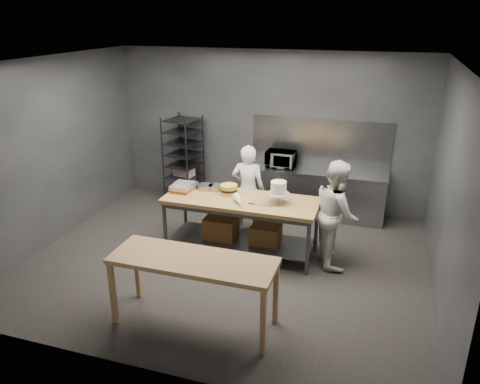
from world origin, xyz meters
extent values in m
plane|color=black|center=(0.00, 0.00, 0.00)|extent=(6.00, 6.00, 0.00)
cube|color=#4C4F54|center=(0.00, 2.50, 1.50)|extent=(6.00, 0.04, 3.00)
cube|color=olive|center=(0.12, 0.37, 0.89)|extent=(2.40, 0.90, 0.06)
cube|color=#47494C|center=(0.12, 0.37, 0.20)|extent=(2.25, 0.75, 0.03)
cylinder|color=#47494C|center=(-1.02, -0.02, 0.43)|extent=(0.06, 0.06, 0.86)
cylinder|color=#47494C|center=(-1.02, 0.76, 0.43)|extent=(0.06, 0.06, 0.86)
cylinder|color=#47494C|center=(1.26, -0.02, 0.43)|extent=(0.06, 0.06, 0.86)
cylinder|color=#47494C|center=(1.26, 0.76, 0.43)|extent=(0.06, 0.06, 0.86)
cube|color=brown|center=(-0.21, 0.35, 0.39)|extent=(0.50, 0.40, 0.35)
cube|color=brown|center=(0.52, 0.39, 0.36)|extent=(0.45, 0.38, 0.30)
cube|color=#A07042|center=(0.14, -1.57, 0.87)|extent=(2.00, 0.70, 0.06)
cube|color=#A07042|center=(-0.81, -1.87, 0.42)|extent=(0.06, 0.06, 0.84)
cube|color=#A07042|center=(-0.81, -1.27, 0.42)|extent=(0.06, 0.06, 0.84)
cube|color=#A07042|center=(1.09, -1.87, 0.42)|extent=(0.06, 0.06, 0.84)
cube|color=#A07042|center=(1.09, -1.27, 0.42)|extent=(0.06, 0.06, 0.84)
cube|color=slate|center=(1.00, 2.18, 0.88)|extent=(2.60, 0.60, 0.04)
cube|color=slate|center=(1.00, 2.18, 0.43)|extent=(2.56, 0.56, 0.86)
cube|color=slate|center=(1.00, 2.48, 1.35)|extent=(2.60, 0.02, 0.90)
cube|color=black|center=(-1.63, 2.10, 0.88)|extent=(0.70, 0.74, 1.75)
cube|color=silver|center=(-1.63, 2.10, 0.54)|extent=(0.42, 0.30, 0.45)
imported|color=white|center=(0.01, 1.11, 0.79)|extent=(0.59, 0.41, 1.57)
imported|color=silver|center=(1.58, 0.49, 0.82)|extent=(0.85, 0.96, 1.64)
imported|color=black|center=(0.33, 2.18, 1.05)|extent=(0.54, 0.37, 0.30)
cylinder|color=#BCAF96|center=(0.71, 0.37, 0.93)|extent=(0.20, 0.20, 0.02)
cylinder|color=#BCAF96|center=(0.71, 0.37, 1.00)|extent=(0.06, 0.06, 0.12)
cylinder|color=#BCAF96|center=(0.71, 0.37, 1.07)|extent=(0.34, 0.34, 0.02)
cylinder|color=white|center=(0.71, 0.37, 1.17)|extent=(0.23, 0.23, 0.19)
cylinder|color=gold|center=(-0.12, 0.49, 0.95)|extent=(0.27, 0.27, 0.06)
cylinder|color=black|center=(-0.12, 0.49, 1.00)|extent=(0.27, 0.27, 0.04)
cylinder|color=gold|center=(-0.12, 0.49, 1.05)|extent=(0.27, 0.27, 0.06)
cylinder|color=gray|center=(-0.56, 0.59, 0.96)|extent=(0.26, 0.26, 0.07)
cylinder|color=gray|center=(-0.39, 0.62, 0.96)|extent=(0.25, 0.25, 0.07)
cylinder|color=gray|center=(-0.83, 0.59, 0.96)|extent=(0.29, 0.29, 0.07)
cone|color=white|center=(0.16, 0.13, 0.98)|extent=(0.30, 0.39, 0.12)
cube|color=slate|center=(0.52, 0.21, 0.92)|extent=(0.28, 0.02, 0.00)
cube|color=black|center=(0.34, 0.21, 0.93)|extent=(0.09, 0.02, 0.02)
cube|color=#9D541F|center=(-0.89, 0.33, 0.95)|extent=(0.30, 0.20, 0.05)
cube|color=silver|center=(-0.89, 0.33, 1.00)|extent=(0.31, 0.21, 0.06)
cube|color=#9D541F|center=(-0.90, 0.52, 0.95)|extent=(0.30, 0.20, 0.05)
cube|color=silver|center=(-0.90, 0.52, 1.00)|extent=(0.31, 0.21, 0.06)
camera|label=1|loc=(2.15, -6.04, 3.63)|focal=35.00mm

